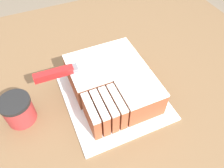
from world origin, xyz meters
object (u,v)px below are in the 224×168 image
at_px(cake_board, 112,94).
at_px(coffee_cup, 18,110).
at_px(knife, 65,72).
at_px(cake, 112,83).

relative_size(cake_board, coffee_cup, 3.86).
relative_size(knife, coffee_cup, 3.34).
height_order(cake_board, knife, knife).
bearing_deg(cake_board, cake, 51.22).
distance_m(cake, knife, 0.15).
bearing_deg(cake_board, knife, 156.20).
bearing_deg(cake_board, coffee_cup, 175.12).
relative_size(cake_board, knife, 1.16).
xyz_separation_m(cake_board, knife, (-0.12, 0.05, 0.10)).
bearing_deg(cake, coffee_cup, 175.96).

